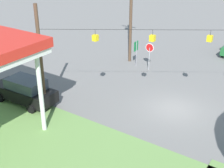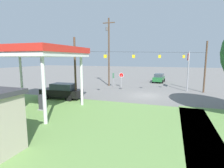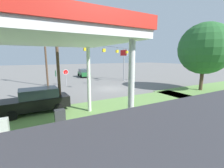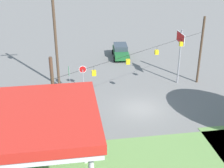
# 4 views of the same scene
# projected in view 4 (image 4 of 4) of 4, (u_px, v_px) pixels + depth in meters

# --- Properties ---
(ground_plane) EXTENTS (160.00, 160.00, 0.00)m
(ground_plane) POSITION_uv_depth(u_px,v_px,m) (141.00, 109.00, 29.28)
(ground_plane) COLOR slate
(gas_station_canopy) EXTENTS (9.47, 7.07, 5.99)m
(gas_station_canopy) POSITION_uv_depth(u_px,v_px,m) (11.00, 122.00, 16.80)
(gas_station_canopy) COLOR silver
(gas_station_canopy) RESTS_ON ground
(car_at_pumps_front) EXTENTS (5.13, 2.30, 1.92)m
(car_at_pumps_front) POSITION_uv_depth(u_px,v_px,m) (32.00, 141.00, 22.91)
(car_at_pumps_front) COLOR black
(car_at_pumps_front) RESTS_ON ground
(car_on_crossroad) EXTENTS (2.36, 4.61, 1.76)m
(car_on_crossroad) POSITION_uv_depth(u_px,v_px,m) (121.00, 51.00, 41.73)
(car_on_crossroad) COLOR #1E602D
(car_on_crossroad) RESTS_ON ground
(stop_sign_roadside) EXTENTS (0.80, 0.08, 2.50)m
(stop_sign_roadside) POSITION_uv_depth(u_px,v_px,m) (83.00, 72.00, 32.76)
(stop_sign_roadside) COLOR #99999E
(stop_sign_roadside) RESTS_ON ground
(stop_sign_overhead) EXTENTS (0.22, 2.23, 6.00)m
(stop_sign_overhead) POSITION_uv_depth(u_px,v_px,m) (180.00, 46.00, 32.83)
(stop_sign_overhead) COLOR gray
(stop_sign_overhead) RESTS_ON ground
(route_sign) EXTENTS (0.10, 0.70, 2.40)m
(route_sign) POSITION_uv_depth(u_px,v_px,m) (69.00, 73.00, 32.69)
(route_sign) COLOR gray
(route_sign) RESTS_ON ground
(utility_pole_main) EXTENTS (2.20, 0.44, 11.80)m
(utility_pole_main) POSITION_uv_depth(u_px,v_px,m) (54.00, 26.00, 31.21)
(utility_pole_main) COLOR #4C3828
(utility_pole_main) RESTS_ON ground
(signal_span_gantry) EXTENTS (15.50, 10.24, 7.35)m
(signal_span_gantry) POSITION_uv_depth(u_px,v_px,m) (142.00, 69.00, 27.60)
(signal_span_gantry) COLOR #4C3828
(signal_span_gantry) RESTS_ON ground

